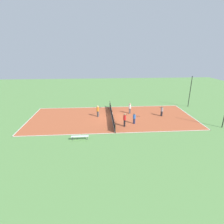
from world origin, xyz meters
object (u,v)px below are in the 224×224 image
at_px(player_far_white, 130,108).
at_px(player_baseline_gray, 162,110).
at_px(player_center_orange, 98,110).
at_px(player_near_blue, 134,118).
at_px(player_coach_red, 125,119).
at_px(tennis_ball_right_alley, 181,114).
at_px(tennis_ball_near_net, 161,129).
at_px(fence_post_back_left, 190,92).
at_px(tennis_net, 112,114).
at_px(bench, 80,137).
at_px(tennis_ball_far_baseline, 105,129).

xyz_separation_m(player_far_white, player_baseline_gray, (1.47, 4.65, -0.09)).
bearing_deg(player_center_orange, player_near_blue, -81.52).
distance_m(player_coach_red, tennis_ball_right_alley, 10.40).
distance_m(player_coach_red, tennis_ball_near_net, 4.74).
bearing_deg(player_far_white, player_near_blue, 90.85).
xyz_separation_m(player_baseline_gray, fence_post_back_left, (-4.45, 6.44, 1.81)).
bearing_deg(tennis_ball_near_net, tennis_net, -128.10).
bearing_deg(player_near_blue, player_baseline_gray, 65.31).
bearing_deg(tennis_net, player_far_white, 118.73).
relative_size(bench, tennis_ball_far_baseline, 28.54).
distance_m(player_far_white, tennis_ball_far_baseline, 7.09).
height_order(player_far_white, player_coach_red, player_coach_red).
distance_m(player_baseline_gray, fence_post_back_left, 8.03).
bearing_deg(player_coach_red, player_near_blue, -42.98).
bearing_deg(tennis_ball_near_net, player_far_white, -154.74).
bearing_deg(tennis_ball_right_alley, bench, -64.18).
bearing_deg(tennis_ball_far_baseline, player_far_white, 143.87).
distance_m(tennis_ball_near_net, fence_post_back_left, 12.56).
height_order(player_center_orange, fence_post_back_left, fence_post_back_left).
bearing_deg(bench, tennis_ball_right_alley, 25.82).
xyz_separation_m(player_near_blue, tennis_ball_near_net, (2.06, 3.02, -0.83)).
bearing_deg(player_coach_red, fence_post_back_left, -39.67).
relative_size(player_center_orange, player_baseline_gray, 1.14).
distance_m(tennis_ball_far_baseline, fence_post_back_left, 17.72).
relative_size(player_near_blue, player_baseline_gray, 0.99).
xyz_separation_m(player_center_orange, tennis_ball_far_baseline, (4.62, 0.87, -0.98)).
bearing_deg(tennis_ball_near_net, player_near_blue, -124.29).
distance_m(tennis_net, player_center_orange, 2.21).
distance_m(tennis_net, player_near_blue, 3.82).
distance_m(bench, player_baseline_gray, 13.47).
bearing_deg(tennis_ball_near_net, fence_post_back_left, 138.34).
xyz_separation_m(tennis_net, player_baseline_gray, (-0.13, 7.58, 0.34)).
bearing_deg(player_coach_red, bench, 138.86).
relative_size(player_near_blue, fence_post_back_left, 0.28).
bearing_deg(player_baseline_gray, player_center_orange, 83.94).
relative_size(tennis_ball_far_baseline, tennis_ball_right_alley, 1.00).
distance_m(player_center_orange, tennis_ball_far_baseline, 4.80).
xyz_separation_m(player_coach_red, player_center_orange, (-3.88, -3.49, -0.04)).
distance_m(tennis_ball_far_baseline, tennis_ball_right_alley, 13.06).
distance_m(bench, player_center_orange, 7.43).
relative_size(player_far_white, player_near_blue, 1.11).
bearing_deg(tennis_net, player_coach_red, 22.89).
height_order(player_far_white, tennis_ball_far_baseline, player_far_white).
height_order(bench, tennis_ball_right_alley, bench).
bearing_deg(tennis_ball_far_baseline, player_near_blue, 110.73).
relative_size(player_baseline_gray, tennis_ball_right_alley, 22.74).
bearing_deg(tennis_net, player_baseline_gray, 91.01).
relative_size(player_baseline_gray, tennis_ball_far_baseline, 22.74).
bearing_deg(tennis_net, tennis_ball_near_net, 51.90).
relative_size(player_far_white, fence_post_back_left, 0.31).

